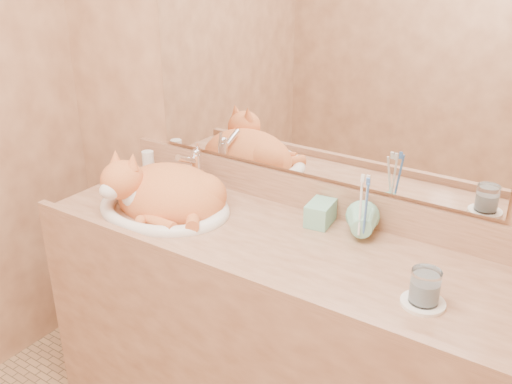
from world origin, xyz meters
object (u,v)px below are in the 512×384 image
Objects in this scene: cat at (164,191)px; soap_dispenser at (315,207)px; water_glass at (425,286)px; toothbrush_cup at (361,231)px; sink_basin at (163,190)px; vanity_counter at (267,344)px.

soap_dispenser is (0.53, 0.14, 0.02)m from cat.
toothbrush_cup is at bearing 142.83° from water_glass.
sink_basin is at bearing -66.16° from cat.
toothbrush_cup is at bearing 3.93° from cat.
water_glass is at bearing -1.71° from sink_basin.
cat is (-0.00, 0.01, -0.01)m from sink_basin.
soap_dispenser is at bearing 53.78° from vanity_counter.
water_glass is at bearing -37.17° from toothbrush_cup.
vanity_counter is 14.33× the size of toothbrush_cup.
soap_dispenser is (0.10, 0.13, 0.51)m from vanity_counter.
toothbrush_cup is 0.34m from water_glass.
vanity_counter is at bearing -154.94° from toothbrush_cup.
toothbrush_cup and water_glass have the same top height.
water_glass is (0.27, -0.20, 0.00)m from toothbrush_cup.
soap_dispenser is 0.49m from water_glass.
vanity_counter is 9.16× the size of soap_dispenser.
cat is 0.97m from water_glass.
cat is (-0.43, -0.01, 0.49)m from vanity_counter.
soap_dispenser is (0.52, 0.15, 0.01)m from sink_basin.
toothbrush_cup reaches higher than vanity_counter.
cat is 3.75× the size of toothbrush_cup.
sink_basin is (-0.43, -0.02, 0.50)m from vanity_counter.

